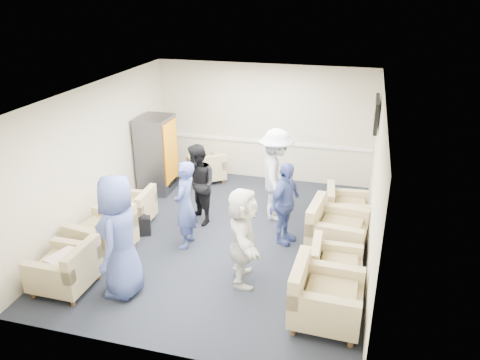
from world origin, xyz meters
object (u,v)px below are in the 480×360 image
(armchair_left_far, at_px, (134,210))
(person_front_left, at_px, (120,236))
(armchair_left_near, at_px, (67,270))
(armchair_right_near, at_px, (322,299))
(vending_machine, at_px, (157,154))
(person_front_right, at_px, (243,236))
(person_mid_left, at_px, (185,205))
(armchair_corner, at_px, (207,169))
(armchair_right_far, at_px, (344,210))
(armchair_right_midfar, at_px, (333,231))
(person_back_right, at_px, (276,175))
(armchair_right_midnear, at_px, (332,268))
(person_mid_right, at_px, (285,204))
(person_back_left, at_px, (198,185))
(armchair_left_mid, at_px, (105,236))

(armchair_left_far, bearing_deg, person_front_left, 20.15)
(armchair_left_near, xyz_separation_m, armchair_right_near, (3.79, 0.25, 0.04))
(vending_machine, xyz_separation_m, person_front_right, (2.71, -2.89, -0.06))
(vending_machine, relative_size, person_mid_left, 1.07)
(armchair_corner, relative_size, vending_machine, 0.63)
(armchair_left_near, distance_m, armchair_right_far, 5.05)
(armchair_left_far, xyz_separation_m, person_front_left, (0.83, -1.97, 0.64))
(armchair_right_near, xyz_separation_m, armchair_right_midfar, (-0.00, 1.92, 0.00))
(armchair_corner, height_order, person_back_right, person_back_right)
(vending_machine, xyz_separation_m, person_front_left, (1.06, -3.61, 0.10))
(armchair_right_midnear, relative_size, armchair_right_midfar, 0.75)
(armchair_right_midnear, relative_size, armchair_right_far, 0.90)
(armchair_right_midnear, bearing_deg, armchair_right_midfar, 3.02)
(armchair_right_far, bearing_deg, armchair_right_near, 172.02)
(armchair_right_near, bearing_deg, person_back_right, 24.81)
(armchair_right_near, xyz_separation_m, armchair_corner, (-3.11, 4.29, -0.07))
(armchair_right_near, relative_size, armchair_right_midnear, 1.23)
(armchair_left_far, xyz_separation_m, person_back_right, (2.56, 0.99, 0.61))
(person_front_left, height_order, person_front_right, person_front_left)
(armchair_right_near, distance_m, vending_machine, 5.36)
(armchair_right_midnear, bearing_deg, armchair_right_near, 173.97)
(vending_machine, relative_size, person_back_right, 0.93)
(person_back_right, distance_m, person_mid_right, 0.96)
(armchair_left_near, height_order, armchair_corner, armchair_left_near)
(armchair_corner, height_order, person_front_left, person_front_left)
(armchair_left_far, distance_m, person_back_right, 2.81)
(armchair_right_near, bearing_deg, person_front_left, 93.40)
(armchair_right_midnear, relative_size, person_mid_left, 0.50)
(person_mid_left, bearing_deg, vending_machine, -145.13)
(armchair_corner, bearing_deg, person_front_left, 57.07)
(armchair_right_midfar, bearing_deg, person_front_right, 140.78)
(person_front_right, bearing_deg, person_back_right, -17.89)
(person_mid_left, relative_size, person_back_right, 0.87)
(armchair_left_far, bearing_deg, armchair_left_near, -3.11)
(person_back_right, bearing_deg, person_back_left, 97.89)
(armchair_left_near, height_order, armchair_left_mid, armchair_left_mid)
(person_mid_left, bearing_deg, person_mid_right, 108.74)
(armchair_left_near, xyz_separation_m, armchair_right_midfar, (3.79, 2.17, 0.04))
(armchair_right_near, distance_m, armchair_right_midnear, 0.89)
(armchair_corner, distance_m, person_back_right, 2.43)
(person_back_left, bearing_deg, vending_machine, -179.92)
(armchair_right_midnear, xyz_separation_m, person_back_left, (-2.67, 1.42, 0.48))
(armchair_left_near, relative_size, person_mid_right, 0.56)
(armchair_left_far, bearing_deg, armchair_right_midfar, 87.49)
(armchair_right_far, distance_m, vending_machine, 4.20)
(armchair_corner, bearing_deg, armchair_right_midnear, 98.00)
(armchair_right_far, bearing_deg, armchair_left_far, 99.40)
(armchair_left_mid, height_order, armchair_right_midnear, armchair_left_mid)
(person_back_right, height_order, person_front_right, person_back_right)
(vending_machine, xyz_separation_m, person_mid_right, (3.12, -1.54, -0.09))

